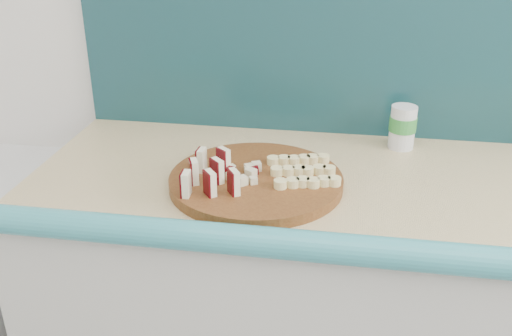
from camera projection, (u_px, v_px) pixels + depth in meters
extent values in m
cube|color=tan|center=(512.00, 196.00, 1.27)|extent=(2.20, 0.60, 0.03)
cube|color=teal|center=(505.00, 47.00, 1.41)|extent=(2.20, 0.02, 0.50)
cylinder|color=#4E2510|center=(256.00, 181.00, 1.27)|extent=(0.47, 0.47, 0.02)
cube|color=#F6EDC5|center=(187.00, 184.00, 1.17)|extent=(0.02, 0.04, 0.05)
cube|color=#440409|center=(182.00, 184.00, 1.17)|extent=(0.01, 0.03, 0.05)
cube|color=#F6EDC5|center=(195.00, 172.00, 1.23)|extent=(0.02, 0.04, 0.05)
cube|color=#440409|center=(191.00, 172.00, 1.23)|extent=(0.01, 0.03, 0.05)
cube|color=#F6EDC5|center=(202.00, 160.00, 1.28)|extent=(0.02, 0.04, 0.05)
cube|color=#440409|center=(198.00, 160.00, 1.28)|extent=(0.01, 0.03, 0.05)
cube|color=#F6EDC5|center=(211.00, 183.00, 1.18)|extent=(0.02, 0.04, 0.05)
cube|color=#440409|center=(206.00, 183.00, 1.18)|extent=(0.01, 0.03, 0.05)
cube|color=#F6EDC5|center=(218.00, 171.00, 1.23)|extent=(0.02, 0.04, 0.05)
cube|color=#440409|center=(214.00, 171.00, 1.23)|extent=(0.01, 0.03, 0.05)
cube|color=#F6EDC5|center=(224.00, 159.00, 1.29)|extent=(0.02, 0.04, 0.05)
cube|color=#440409|center=(220.00, 159.00, 1.29)|extent=(0.01, 0.03, 0.05)
cube|color=#F6EDC5|center=(234.00, 182.00, 1.18)|extent=(0.02, 0.04, 0.05)
cube|color=#440409|center=(230.00, 182.00, 1.18)|extent=(0.01, 0.03, 0.05)
cube|color=beige|center=(249.00, 172.00, 1.26)|extent=(0.02, 0.02, 0.02)
cube|color=beige|center=(251.00, 171.00, 1.27)|extent=(0.02, 0.02, 0.02)
cube|color=#440409|center=(249.00, 168.00, 1.28)|extent=(0.02, 0.02, 0.02)
cube|color=beige|center=(245.00, 171.00, 1.27)|extent=(0.02, 0.02, 0.02)
cube|color=beige|center=(240.00, 170.00, 1.27)|extent=(0.02, 0.02, 0.02)
cube|color=beige|center=(234.00, 172.00, 1.27)|extent=(0.02, 0.02, 0.02)
cube|color=beige|center=(241.00, 173.00, 1.26)|extent=(0.02, 0.02, 0.02)
cube|color=beige|center=(240.00, 176.00, 1.25)|extent=(0.02, 0.02, 0.02)
cube|color=#440409|center=(245.00, 178.00, 1.24)|extent=(0.02, 0.02, 0.02)
cube|color=beige|center=(249.00, 175.00, 1.25)|extent=(0.02, 0.02, 0.02)
cube|color=beige|center=(254.00, 175.00, 1.25)|extent=(0.02, 0.02, 0.02)
cylinder|color=#EFDF92|center=(281.00, 183.00, 1.22)|extent=(0.03, 0.03, 0.02)
cylinder|color=#EFDF92|center=(292.00, 183.00, 1.22)|extent=(0.03, 0.03, 0.02)
cylinder|color=#EFDF92|center=(303.00, 182.00, 1.22)|extent=(0.03, 0.03, 0.02)
cylinder|color=#EFDF92|center=(313.00, 182.00, 1.22)|extent=(0.03, 0.03, 0.02)
cylinder|color=#EFDF92|center=(324.00, 182.00, 1.22)|extent=(0.03, 0.03, 0.02)
cylinder|color=#EFDF92|center=(335.00, 181.00, 1.23)|extent=(0.03, 0.03, 0.02)
cylinder|color=#EFDF92|center=(278.00, 172.00, 1.27)|extent=(0.03, 0.03, 0.02)
cylinder|color=#EFDF92|center=(288.00, 171.00, 1.27)|extent=(0.03, 0.03, 0.02)
cylinder|color=#EFDF92|center=(298.00, 171.00, 1.27)|extent=(0.03, 0.03, 0.02)
cylinder|color=#EFDF92|center=(309.00, 170.00, 1.28)|extent=(0.03, 0.03, 0.02)
cylinder|color=#EFDF92|center=(319.00, 170.00, 1.28)|extent=(0.03, 0.03, 0.02)
cylinder|color=#EFDF92|center=(329.00, 170.00, 1.28)|extent=(0.03, 0.03, 0.02)
cylinder|color=#EFDF92|center=(274.00, 161.00, 1.32)|extent=(0.03, 0.03, 0.02)
cylinder|color=#EFDF92|center=(284.00, 161.00, 1.32)|extent=(0.03, 0.03, 0.02)
cylinder|color=#EFDF92|center=(294.00, 160.00, 1.33)|extent=(0.03, 0.03, 0.02)
cylinder|color=#EFDF92|center=(304.00, 160.00, 1.33)|extent=(0.03, 0.03, 0.02)
cylinder|color=#EFDF92|center=(314.00, 159.00, 1.33)|extent=(0.03, 0.03, 0.02)
cylinder|color=#EFDF92|center=(324.00, 159.00, 1.33)|extent=(0.03, 0.03, 0.02)
cylinder|color=silver|center=(403.00, 127.00, 1.45)|extent=(0.07, 0.07, 0.11)
cylinder|color=green|center=(403.00, 124.00, 1.45)|extent=(0.07, 0.07, 0.04)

